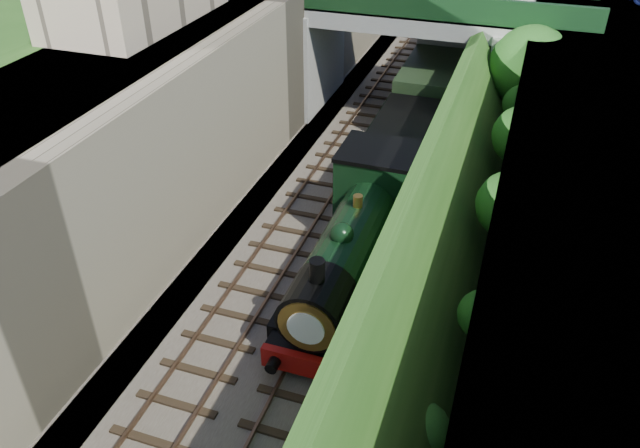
{
  "coord_description": "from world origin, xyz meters",
  "views": [
    {
      "loc": [
        5.64,
        -7.79,
        14.31
      ],
      "look_at": [
        0.0,
        8.71,
        2.54
      ],
      "focal_mm": 35.0,
      "sensor_mm": 36.0,
      "label": 1
    }
  ],
  "objects_px": {
    "road_bridge": "(434,45)",
    "tender": "(402,155)",
    "locomotive": "(355,243)",
    "tree": "(532,70)"
  },
  "relations": [
    {
      "from": "locomotive",
      "to": "tender",
      "type": "bearing_deg",
      "value": 90.0
    },
    {
      "from": "road_bridge",
      "to": "tender",
      "type": "xyz_separation_m",
      "value": [
        0.26,
        -7.75,
        -2.46
      ]
    },
    {
      "from": "tree",
      "to": "road_bridge",
      "type": "bearing_deg",
      "value": 142.72
    },
    {
      "from": "locomotive",
      "to": "road_bridge",
      "type": "bearing_deg",
      "value": 90.97
    },
    {
      "from": "tree",
      "to": "locomotive",
      "type": "bearing_deg",
      "value": -112.59
    },
    {
      "from": "road_bridge",
      "to": "tree",
      "type": "xyz_separation_m",
      "value": [
        4.97,
        -3.78,
        0.57
      ]
    },
    {
      "from": "locomotive",
      "to": "tender",
      "type": "relative_size",
      "value": 1.7
    },
    {
      "from": "tree",
      "to": "tender",
      "type": "xyz_separation_m",
      "value": [
        -4.71,
        -3.97,
        -3.03
      ]
    },
    {
      "from": "road_bridge",
      "to": "locomotive",
      "type": "height_order",
      "value": "road_bridge"
    },
    {
      "from": "road_bridge",
      "to": "tender",
      "type": "height_order",
      "value": "road_bridge"
    }
  ]
}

